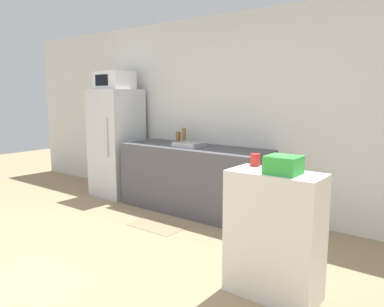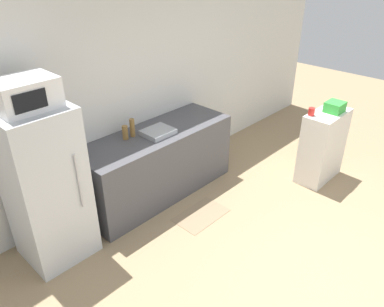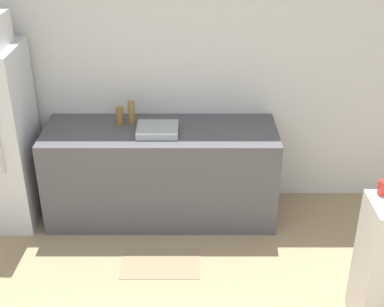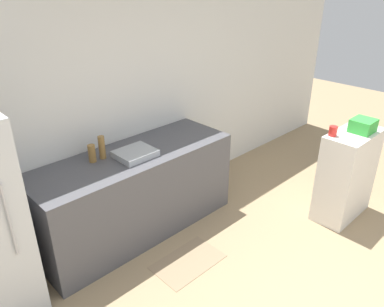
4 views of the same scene
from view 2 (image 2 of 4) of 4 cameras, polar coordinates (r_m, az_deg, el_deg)
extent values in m
plane|color=#9E8460|center=(4.03, 19.47, -18.55)|extent=(14.00, 14.00, 0.00)
cube|color=silver|center=(4.74, -8.72, 9.32)|extent=(8.00, 0.06, 2.60)
cube|color=silver|center=(3.92, -21.40, -4.70)|extent=(0.65, 0.64, 1.64)
cylinder|color=#B7B7BC|center=(3.66, -16.87, -4.12)|extent=(0.02, 0.02, 0.57)
cube|color=white|center=(3.52, -24.16, 8.36)|extent=(0.51, 0.42, 0.27)
cube|color=black|center=(3.32, -23.42, 7.34)|extent=(0.28, 0.01, 0.16)
cube|color=#4C4C51|center=(4.80, -5.31, -1.50)|extent=(2.07, 0.71, 0.88)
cube|color=#9EA3A8|center=(4.53, -5.20, 3.27)|extent=(0.36, 0.31, 0.06)
cylinder|color=olive|center=(4.49, -9.09, 3.91)|extent=(0.06, 0.06, 0.22)
cylinder|color=olive|center=(4.45, -10.16, 3.17)|extent=(0.07, 0.07, 0.17)
cube|color=white|center=(5.39, 19.25, 1.08)|extent=(0.71, 0.36, 0.98)
cube|color=green|center=(5.21, 20.93, 6.64)|extent=(0.24, 0.21, 0.13)
cylinder|color=red|center=(5.01, 17.75, 6.09)|extent=(0.08, 0.08, 0.10)
cube|color=#937A5B|center=(4.62, 1.37, -9.31)|extent=(0.66, 0.41, 0.01)
camera|label=1|loc=(5.84, 49.61, 5.74)|focal=35.00mm
camera|label=3|loc=(3.16, 66.88, 12.61)|focal=50.00mm
camera|label=4|loc=(1.03, 14.81, 4.69)|focal=35.00mm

